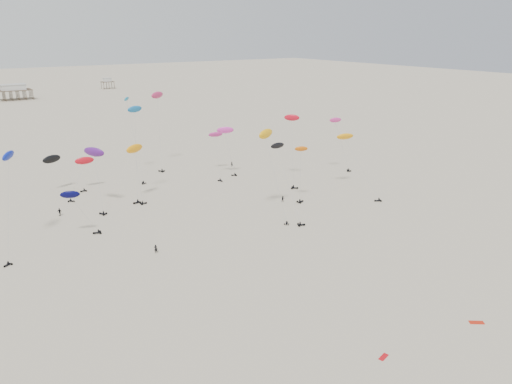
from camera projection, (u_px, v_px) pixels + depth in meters
ground_plane at (105, 138)px, 205.16m from camera, size 900.00×900.00×0.00m
pavilion_main at (14, 93)px, 317.07m from camera, size 21.00×13.00×9.80m
pavilion_small at (108, 84)px, 378.04m from camera, size 9.00×7.00×8.00m
rig_0 at (216, 141)px, 152.87m from camera, size 7.69×13.05×15.47m
rig_1 at (133, 131)px, 146.06m from camera, size 3.29×14.33×24.80m
rig_2 at (135, 137)px, 126.55m from camera, size 6.12×6.47×24.41m
rig_4 at (292, 135)px, 141.98m from camera, size 7.94×11.04×20.01m
rig_5 at (340, 136)px, 153.85m from camera, size 6.89×5.33×17.18m
rig_6 at (83, 165)px, 136.61m from camera, size 10.42×11.40×13.12m
rig_7 at (284, 167)px, 117.59m from camera, size 5.10×14.05×19.31m
rig_8 at (158, 109)px, 157.49m from camera, size 7.32×11.20×24.24m
rig_9 at (77, 204)px, 105.80m from camera, size 7.75×3.46×10.53m
rig_10 at (55, 162)px, 135.60m from camera, size 10.07×7.67×11.50m
rig_11 at (301, 170)px, 126.84m from camera, size 3.60×3.33×14.77m
rig_12 at (8, 171)px, 98.06m from camera, size 7.26×13.64×20.90m
rig_13 at (350, 146)px, 136.35m from camera, size 5.43×17.70×19.74m
rig_14 at (135, 155)px, 126.83m from camera, size 5.69×6.76×15.04m
rig_15 at (95, 158)px, 121.57m from camera, size 5.29×10.92×15.74m
rig_16 at (268, 142)px, 115.73m from camera, size 5.58×12.02×21.26m
rig_17 at (226, 136)px, 148.51m from camera, size 5.88×4.18×15.42m
spectator_0 at (156, 253)px, 99.68m from camera, size 0.94×0.86×2.12m
spectator_1 at (283, 202)px, 129.39m from camera, size 1.06×0.86×1.88m
spectator_2 at (60, 216)px, 119.69m from camera, size 1.48×1.35×2.23m
spectator_3 at (232, 166)px, 162.99m from camera, size 0.83×0.74×1.89m
grounded_kite_a at (477, 323)px, 75.89m from camera, size 2.31×2.03×0.08m
grounded_kite_b at (383, 357)px, 67.89m from camera, size 1.92×1.17×0.07m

